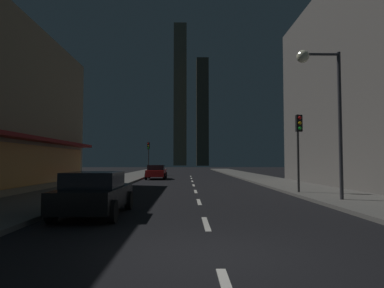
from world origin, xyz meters
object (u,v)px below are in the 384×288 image
car_parked_near (95,193)px  traffic_light_near_right (299,136)px  car_parked_far (156,172)px  street_lamp_right (321,87)px  fire_hydrant_far_left (116,179)px  traffic_light_far_left (148,151)px

car_parked_near → traffic_light_near_right: traffic_light_near_right is taller
car_parked_far → traffic_light_near_right: 18.97m
street_lamp_right → traffic_light_near_right: bearing=88.0°
fire_hydrant_far_left → traffic_light_far_left: traffic_light_far_left is taller
traffic_light_near_right → fire_hydrant_far_left: bearing=145.7°
car_parked_near → traffic_light_far_left: (-1.90, 32.94, 2.45)m
traffic_light_near_right → street_lamp_right: bearing=-92.0°
car_parked_far → traffic_light_near_right: traffic_light_near_right is taller
car_parked_near → street_lamp_right: bearing=20.3°
car_parked_far → fire_hydrant_far_left: (-2.30, -8.69, -0.29)m
traffic_light_near_right → car_parked_far: bearing=118.9°
fire_hydrant_far_left → traffic_light_near_right: bearing=-34.3°
street_lamp_right → fire_hydrant_far_left: bearing=135.3°
car_parked_near → car_parked_far: 23.16m
car_parked_near → car_parked_far: (0.00, 23.16, 0.00)m
fire_hydrant_far_left → traffic_light_near_right: (11.40, -7.77, 2.74)m
car_parked_far → traffic_light_near_right: (9.10, -16.46, 2.45)m
car_parked_far → traffic_light_far_left: bearing=101.0°
traffic_light_far_left → street_lamp_right: bearing=-69.8°
car_parked_far → fire_hydrant_far_left: size_ratio=6.48×
traffic_light_far_left → street_lamp_right: 31.61m
car_parked_near → traffic_light_near_right: size_ratio=1.01×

